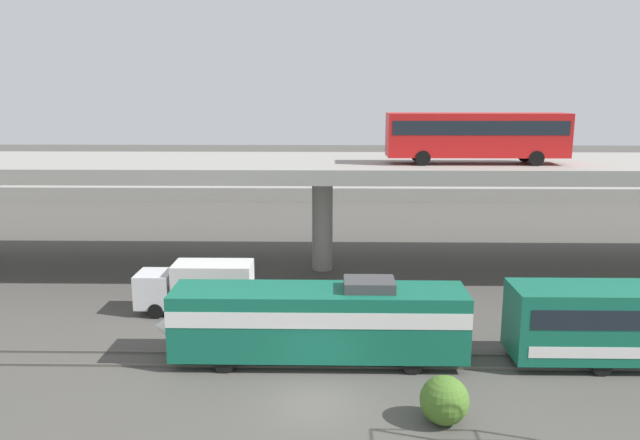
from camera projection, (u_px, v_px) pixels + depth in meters
The scene contains 14 objects.
ground_plane at pixel (315, 401), 26.08m from camera, with size 260.00×260.00×0.00m, color #4C4944.
rail_strip_near at pixel (317, 367), 29.24m from camera, with size 110.00×0.12×0.12m, color #59544C.
rail_strip_far at pixel (318, 354), 30.72m from camera, with size 110.00×0.12×0.12m, color #59544C.
train_locomotive at pixel (304, 319), 29.56m from camera, with size 15.04×3.04×4.18m.
highway_overpass at pixel (322, 169), 44.13m from camera, with size 96.00×12.07×8.13m.
transit_bus_on_overpass at pixel (476, 133), 41.19m from camera, with size 12.00×2.68×3.40m.
service_truck_west at pixel (199, 286), 36.39m from camera, with size 6.80×2.46×3.04m.
pier_parking_lot at pixel (326, 187), 79.74m from camera, with size 79.79×13.12×1.67m, color gray.
parked_car_0 at pixel (515, 177), 77.58m from camera, with size 4.18×1.94×1.50m.
parked_car_1 at pixel (369, 173), 80.79m from camera, with size 4.01×1.93×1.50m.
parked_car_2 at pixel (311, 177), 77.20m from camera, with size 4.18×1.82×1.50m.
parked_car_3 at pixel (248, 177), 77.38m from camera, with size 4.16×2.00×1.50m.
harbor_water at pixel (328, 171), 102.43m from camera, with size 140.00×36.00×0.01m, color #385B7A.
shrub_right at pixel (444, 400), 24.20m from camera, with size 1.95×1.95×1.95m, color #467027.
Camera 1 is at (0.65, -23.95, 12.87)m, focal length 34.47 mm.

